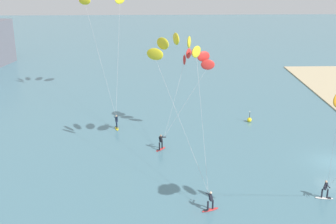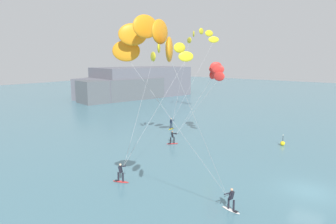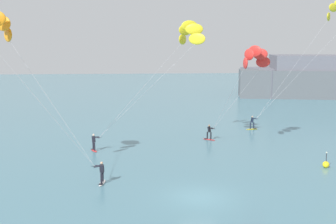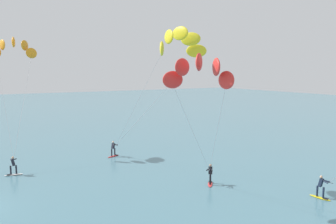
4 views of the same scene
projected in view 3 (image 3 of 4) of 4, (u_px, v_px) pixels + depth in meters
ground_plane at (200, 198)px, 28.17m from camera, size 240.00×240.00×0.00m
kitesurfer_nearshore at (252, 61)px, 40.41m from camera, size 6.27×6.33×10.15m
kitesurfer_mid_water at (2, 34)px, 29.80m from camera, size 8.54×4.56×12.63m
kitesurfer_downwind at (186, 37)px, 41.65m from camera, size 11.34×5.86×12.61m
marker_buoy at (326, 164)px, 34.91m from camera, size 0.56×0.56×1.38m
distant_headland at (319, 78)px, 83.17m from camera, size 34.39×19.98×8.07m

